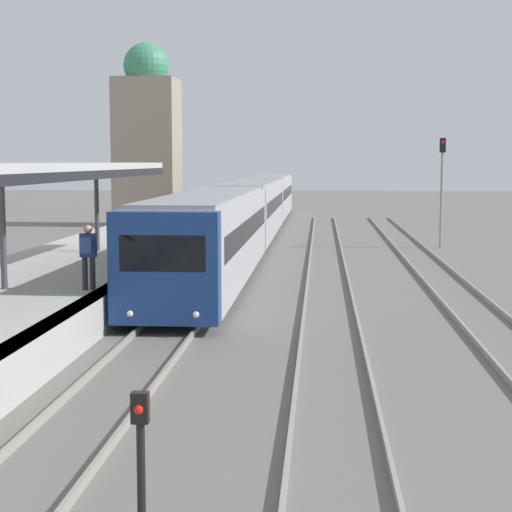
{
  "coord_description": "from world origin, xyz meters",
  "views": [
    {
      "loc": [
        3.79,
        -4.36,
        4.26
      ],
      "look_at": [
        2.04,
        18.82,
        1.67
      ],
      "focal_mm": 60.0,
      "sensor_mm": 36.0,
      "label": 1
    }
  ],
  "objects_px": {
    "train_near": "(251,208)",
    "signal_post_near": "(141,445)",
    "person_on_platform": "(88,252)",
    "signal_mast_far": "(442,180)"
  },
  "relations": [
    {
      "from": "train_near",
      "to": "signal_post_near",
      "type": "bearing_deg",
      "value": -87.27
    },
    {
      "from": "person_on_platform",
      "to": "signal_post_near",
      "type": "xyz_separation_m",
      "value": [
        3.86,
        -11.86,
        -0.94
      ]
    },
    {
      "from": "train_near",
      "to": "signal_mast_far",
      "type": "distance_m",
      "value": 10.53
    },
    {
      "from": "person_on_platform",
      "to": "signal_post_near",
      "type": "relative_size",
      "value": 1.02
    },
    {
      "from": "person_on_platform",
      "to": "signal_mast_far",
      "type": "xyz_separation_m",
      "value": [
        11.8,
        21.23,
        1.39
      ]
    },
    {
      "from": "person_on_platform",
      "to": "signal_mast_far",
      "type": "height_order",
      "value": "signal_mast_far"
    },
    {
      "from": "person_on_platform",
      "to": "train_near",
      "type": "relative_size",
      "value": 0.03
    },
    {
      "from": "signal_post_near",
      "to": "train_near",
      "type": "bearing_deg",
      "value": 92.73
    },
    {
      "from": "signal_post_near",
      "to": "person_on_platform",
      "type": "bearing_deg",
      "value": 108.03
    },
    {
      "from": "signal_post_near",
      "to": "signal_mast_far",
      "type": "relative_size",
      "value": 0.3
    }
  ]
}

